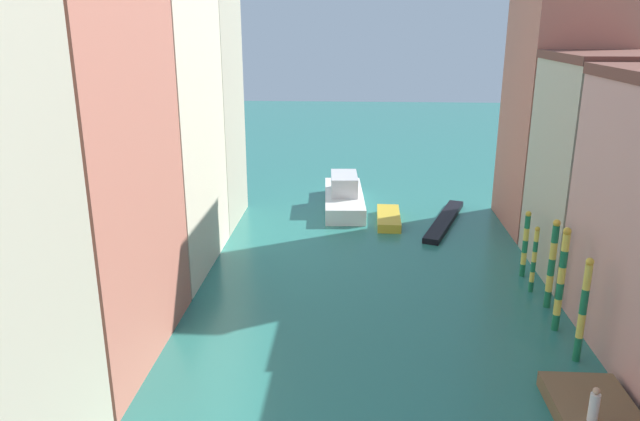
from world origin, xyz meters
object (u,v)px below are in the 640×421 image
object	(u,v)px
vaporetto_white	(344,196)
mooring_pole_0	(583,309)
gondola_black	(445,221)
motorboat_0	(389,218)
mooring_pole_1	(561,279)
mooring_pole_3	(534,259)
mooring_pole_2	(552,263)
mooring_pole_4	(525,243)
person_on_dock	(594,406)

from	to	relation	value
vaporetto_white	mooring_pole_0	bearing A→B (deg)	-64.39
gondola_black	motorboat_0	bearing A→B (deg)	-179.84
mooring_pole_1	mooring_pole_3	xyz separation A→B (m)	(0.00, 4.37, -0.75)
mooring_pole_2	mooring_pole_4	bearing A→B (deg)	93.54
mooring_pole_4	mooring_pole_3	bearing A→B (deg)	-92.17
mooring_pole_1	motorboat_0	distance (m)	17.85
mooring_pole_4	vaporetto_white	distance (m)	17.19
mooring_pole_0	gondola_black	bearing A→B (deg)	99.73
mooring_pole_1	mooring_pole_0	bearing A→B (deg)	-88.69
person_on_dock	mooring_pole_1	xyz separation A→B (m)	(1.19, 8.02, 1.44)
motorboat_0	gondola_black	bearing A→B (deg)	0.16
mooring_pole_2	person_on_dock	bearing A→B (deg)	-98.26
vaporetto_white	motorboat_0	size ratio (longest dim) A/B	1.91
mooring_pole_0	mooring_pole_4	world-z (taller)	mooring_pole_0
person_on_dock	mooring_pole_2	world-z (taller)	mooring_pole_2
mooring_pole_4	gondola_black	xyz separation A→B (m)	(-3.27, 9.55, -1.86)
mooring_pole_0	motorboat_0	bearing A→B (deg)	111.40
person_on_dock	mooring_pole_0	distance (m)	5.48
mooring_pole_1	mooring_pole_3	bearing A→B (deg)	89.98
gondola_black	motorboat_0	world-z (taller)	motorboat_0
mooring_pole_2	motorboat_0	distance (m)	15.77
mooring_pole_1	mooring_pole_4	xyz separation A→B (m)	(0.08, 6.56, -0.64)
mooring_pole_4	motorboat_0	world-z (taller)	mooring_pole_4
gondola_black	vaporetto_white	bearing A→B (deg)	153.96
mooring_pole_0	mooring_pole_2	world-z (taller)	mooring_pole_0
mooring_pole_3	mooring_pole_1	bearing A→B (deg)	-90.02
mooring_pole_2	mooring_pole_4	size ratio (longest dim) A/B	1.21
person_on_dock	mooring_pole_2	bearing A→B (deg)	81.74
mooring_pole_2	gondola_black	bearing A→B (deg)	104.49
mooring_pole_1	mooring_pole_2	xyz separation A→B (m)	(0.34, 2.49, -0.21)
person_on_dock	motorboat_0	xyz separation A→B (m)	(-6.16, 24.11, -0.94)
mooring_pole_3	mooring_pole_4	size ratio (longest dim) A/B	0.95
mooring_pole_2	mooring_pole_3	bearing A→B (deg)	100.08
mooring_pole_3	mooring_pole_0	bearing A→B (deg)	-89.50
person_on_dock	gondola_black	world-z (taller)	person_on_dock
mooring_pole_3	person_on_dock	bearing A→B (deg)	-95.49
mooring_pole_2	gondola_black	xyz separation A→B (m)	(-3.52, 13.61, -2.29)
vaporetto_white	mooring_pole_3	bearing A→B (deg)	-55.06
mooring_pole_0	mooring_pole_1	world-z (taller)	mooring_pole_1
gondola_black	mooring_pole_1	bearing A→B (deg)	-78.83
mooring_pole_0	gondola_black	distance (m)	19.34
mooring_pole_2	mooring_pole_3	distance (m)	1.98
mooring_pole_1	mooring_pole_4	bearing A→B (deg)	89.26
mooring_pole_1	motorboat_0	bearing A→B (deg)	114.55
mooring_pole_1	gondola_black	world-z (taller)	mooring_pole_1
mooring_pole_0	mooring_pole_1	bearing A→B (deg)	91.31
mooring_pole_1	gondola_black	bearing A→B (deg)	101.17
mooring_pole_1	motorboat_0	size ratio (longest dim) A/B	1.03
mooring_pole_2	motorboat_0	size ratio (longest dim) A/B	0.95
mooring_pole_0	vaporetto_white	distance (m)	25.17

